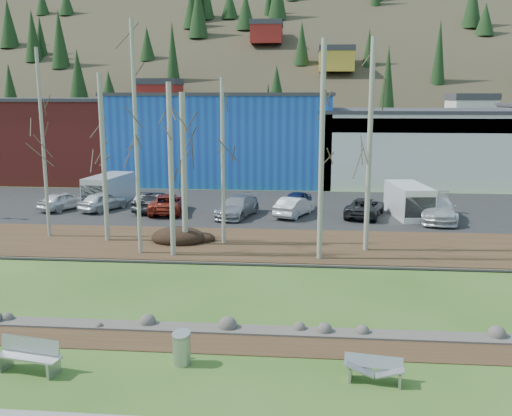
# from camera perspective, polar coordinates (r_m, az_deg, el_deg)

# --- Properties ---
(ground) EXTENTS (200.00, 200.00, 0.00)m
(ground) POSITION_cam_1_polar(r_m,az_deg,el_deg) (17.56, -1.73, -16.28)
(ground) COLOR #325319
(ground) RESTS_ON ground
(dirt_strip) EXTENTS (80.00, 1.80, 0.03)m
(dirt_strip) POSITION_cam_1_polar(r_m,az_deg,el_deg) (19.43, -0.98, -13.39)
(dirt_strip) COLOR #382616
(dirt_strip) RESTS_ON ground
(near_bank_rocks) EXTENTS (80.00, 0.80, 0.50)m
(near_bank_rocks) POSITION_cam_1_polar(r_m,az_deg,el_deg) (20.35, -0.68, -12.26)
(near_bank_rocks) COLOR #47423D
(near_bank_rocks) RESTS_ON ground
(river) EXTENTS (80.00, 8.00, 0.90)m
(river) POSITION_cam_1_polar(r_m,az_deg,el_deg) (24.14, 0.31, -8.39)
(river) COLOR black
(river) RESTS_ON ground
(far_bank_rocks) EXTENTS (80.00, 0.80, 0.46)m
(far_bank_rocks) POSITION_cam_1_polar(r_m,az_deg,el_deg) (28.03, 1.01, -5.58)
(far_bank_rocks) COLOR #47423D
(far_bank_rocks) RESTS_ON ground
(far_bank) EXTENTS (80.00, 7.00, 0.15)m
(far_bank) POSITION_cam_1_polar(r_m,az_deg,el_deg) (31.08, 1.43, -3.74)
(far_bank) COLOR #382616
(far_bank) RESTS_ON ground
(parking_lot) EXTENTS (80.00, 14.00, 0.14)m
(parking_lot) POSITION_cam_1_polar(r_m,az_deg,el_deg) (41.29, 2.37, 0.02)
(parking_lot) COLOR black
(parking_lot) RESTS_ON ground
(building_brick) EXTENTS (16.32, 12.24, 7.80)m
(building_brick) POSITION_cam_1_polar(r_m,az_deg,el_deg) (60.44, -20.43, 6.57)
(building_brick) COLOR maroon
(building_brick) RESTS_ON ground
(building_blue) EXTENTS (20.40, 12.24, 8.30)m
(building_blue) POSITION_cam_1_polar(r_m,az_deg,el_deg) (55.17, -3.18, 7.13)
(building_blue) COLOR #1C42B2
(building_blue) RESTS_ON ground
(building_white) EXTENTS (18.36, 12.24, 6.80)m
(building_white) POSITION_cam_1_polar(r_m,az_deg,el_deg) (55.57, 15.64, 6.00)
(building_white) COLOR silver
(building_white) RESTS_ON ground
(hillside) EXTENTS (160.00, 72.00, 35.00)m
(hillside) POSITION_cam_1_polar(r_m,az_deg,el_deg) (99.92, 4.15, 16.63)
(hillside) COLOR #2E261A
(hillside) RESTS_ON ground
(bench_intact) EXTENTS (2.07, 0.95, 1.00)m
(bench_intact) POSITION_cam_1_polar(r_m,az_deg,el_deg) (18.76, -21.71, -13.55)
(bench_intact) COLOR #A1A3A6
(bench_intact) RESTS_ON ground
(bench_damaged) EXTENTS (1.72, 0.79, 0.74)m
(bench_damaged) POSITION_cam_1_polar(r_m,az_deg,el_deg) (17.34, 11.77, -15.53)
(bench_damaged) COLOR #A1A3A6
(bench_damaged) RESTS_ON ground
(litter_bin) EXTENTS (0.71, 0.71, 0.95)m
(litter_bin) POSITION_cam_1_polar(r_m,az_deg,el_deg) (18.07, -7.44, -13.86)
(litter_bin) COLOR #A1A3A6
(litter_bin) RESTS_ON ground
(seagull) EXTENTS (0.40, 0.20, 0.29)m
(seagull) POSITION_cam_1_polar(r_m,az_deg,el_deg) (18.53, -7.48, -14.28)
(seagull) COLOR gold
(seagull) RESTS_ON ground
(dirt_mound) EXTENTS (3.01, 2.13, 0.59)m
(dirt_mound) POSITION_cam_1_polar(r_m,az_deg,el_deg) (31.76, -7.78, -2.82)
(dirt_mound) COLOR black
(dirt_mound) RESTS_ON far_bank
(birch_0) EXTENTS (0.26, 0.26, 9.11)m
(birch_0) POSITION_cam_1_polar(r_m,az_deg,el_deg) (32.15, -15.00, 4.79)
(birch_0) COLOR #A7A497
(birch_0) RESTS_ON far_bank
(birch_1) EXTENTS (0.19, 0.19, 10.49)m
(birch_1) POSITION_cam_1_polar(r_m,az_deg,el_deg) (34.05, -20.52, 5.97)
(birch_1) COLOR #A7A497
(birch_1) RESTS_ON far_bank
(birch_2) EXTENTS (0.31, 0.31, 8.11)m
(birch_2) POSITION_cam_1_polar(r_m,az_deg,el_deg) (30.55, -7.23, 3.81)
(birch_2) COLOR #A7A497
(birch_2) RESTS_ON far_bank
(birch_3) EXTENTS (0.20, 0.20, 11.53)m
(birch_3) POSITION_cam_1_polar(r_m,az_deg,el_deg) (28.97, -11.91, 6.67)
(birch_3) COLOR #A7A497
(birch_3) RESTS_ON far_bank
(birch_4) EXTENTS (0.25, 0.25, 8.58)m
(birch_4) POSITION_cam_1_polar(r_m,az_deg,el_deg) (28.43, -8.49, 3.71)
(birch_4) COLOR #A7A497
(birch_4) RESTS_ON far_bank
(birch_5) EXTENTS (0.21, 0.21, 8.88)m
(birch_5) POSITION_cam_1_polar(r_m,az_deg,el_deg) (30.59, -3.33, 4.62)
(birch_5) COLOR #A7A497
(birch_5) RESTS_ON far_bank
(birch_6) EXTENTS (0.26, 0.26, 10.54)m
(birch_6) POSITION_cam_1_polar(r_m,az_deg,el_deg) (27.59, 6.58, 5.58)
(birch_6) COLOR #A7A497
(birch_6) RESTS_ON far_bank
(birch_7) EXTENTS (0.26, 0.26, 10.76)m
(birch_7) POSITION_cam_1_polar(r_m,az_deg,el_deg) (29.51, 11.28, 6.01)
(birch_7) COLOR #A7A497
(birch_7) RESTS_ON far_bank
(car_0) EXTENTS (2.98, 4.10, 1.30)m
(car_0) POSITION_cam_1_polar(r_m,az_deg,el_deg) (41.37, -15.04, 0.67)
(car_0) COLOR silver
(car_0) RESTS_ON parking_lot
(car_1) EXTENTS (1.75, 4.13, 1.33)m
(car_1) POSITION_cam_1_polar(r_m,az_deg,el_deg) (40.33, -10.20, 0.64)
(car_1) COLOR black
(car_1) RESTS_ON parking_lot
(car_2) EXTENTS (2.53, 4.84, 1.30)m
(car_2) POSITION_cam_1_polar(r_m,az_deg,el_deg) (39.62, -8.79, 0.47)
(car_2) COLOR #9D2F1E
(car_2) RESTS_ON parking_lot
(car_3) EXTENTS (2.98, 4.94, 1.34)m
(car_3) POSITION_cam_1_polar(r_m,az_deg,el_deg) (37.89, -1.90, 0.14)
(car_3) COLOR #93959A
(car_3) RESTS_ON parking_lot
(car_4) EXTENTS (2.62, 4.13, 1.31)m
(car_4) POSITION_cam_1_polar(r_m,az_deg,el_deg) (39.83, 3.96, 0.64)
(car_4) COLOR #141E49
(car_4) RESTS_ON parking_lot
(car_5) EXTENTS (2.79, 4.20, 1.31)m
(car_5) POSITION_cam_1_polar(r_m,az_deg,el_deg) (38.11, 3.86, 0.16)
(car_5) COLOR silver
(car_5) RESTS_ON parking_lot
(car_6) EXTENTS (3.23, 4.95, 1.27)m
(car_6) POSITION_cam_1_polar(r_m,az_deg,el_deg) (38.57, 10.83, 0.09)
(car_6) COLOR #28292B
(car_6) RESTS_ON parking_lot
(car_7) EXTENTS (2.96, 5.71, 1.58)m
(car_7) POSITION_cam_1_polar(r_m,az_deg,el_deg) (38.53, 17.69, -0.03)
(car_7) COLOR silver
(car_7) RESTS_ON parking_lot
(car_8) EXTENTS (1.75, 4.13, 1.33)m
(car_8) POSITION_cam_1_polar(r_m,az_deg,el_deg) (40.37, -10.40, 0.64)
(car_8) COLOR black
(car_8) RESTS_ON parking_lot
(car_9) EXTENTS (2.98, 4.10, 1.30)m
(car_9) POSITION_cam_1_polar(r_m,az_deg,el_deg) (42.44, -18.71, 0.72)
(car_9) COLOR silver
(car_9) RESTS_ON parking_lot
(van_white) EXTENTS (2.65, 5.08, 2.12)m
(van_white) POSITION_cam_1_polar(r_m,az_deg,el_deg) (39.09, 15.09, 0.68)
(van_white) COLOR white
(van_white) RESTS_ON parking_lot
(van_grey) EXTENTS (2.65, 5.00, 2.09)m
(van_grey) POSITION_cam_1_polar(r_m,az_deg,el_deg) (43.86, -14.61, 1.80)
(van_grey) COLOR silver
(van_grey) RESTS_ON parking_lot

